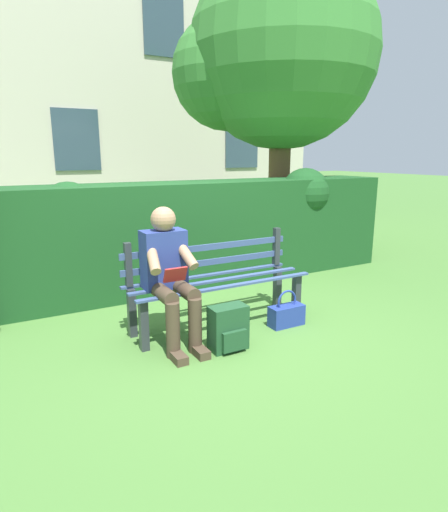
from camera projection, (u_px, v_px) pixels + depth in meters
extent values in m
plane|color=#477533|center=(219.00, 325.00, 4.20)|extent=(60.00, 60.00, 0.00)
cube|color=#2D3338|center=(296.00, 295.00, 4.40)|extent=(0.07, 0.07, 0.45)
cube|color=#2D3338|center=(144.00, 325.00, 3.62)|extent=(0.07, 0.07, 0.45)
cube|color=#2D3338|center=(277.00, 287.00, 4.68)|extent=(0.07, 0.07, 0.45)
cube|color=#2D3338|center=(132.00, 313.00, 3.91)|extent=(0.07, 0.07, 0.45)
cube|color=#384C7A|center=(209.00, 275.00, 4.28)|extent=(1.79, 0.06, 0.02)
cube|color=#384C7A|center=(219.00, 280.00, 4.10)|extent=(1.79, 0.06, 0.02)
cube|color=#384C7A|center=(230.00, 286.00, 3.91)|extent=(1.79, 0.06, 0.02)
cube|color=#2D3338|center=(276.00, 246.00, 4.61)|extent=(0.06, 0.06, 0.40)
cube|color=#2D3338|center=(128.00, 265.00, 3.84)|extent=(0.06, 0.06, 0.40)
cube|color=#384C7A|center=(209.00, 262.00, 4.24)|extent=(1.79, 0.02, 0.06)
cube|color=#384C7A|center=(209.00, 247.00, 4.20)|extent=(1.79, 0.02, 0.06)
cube|color=navy|center=(164.00, 259.00, 3.79)|extent=(0.38, 0.22, 0.52)
sphere|color=#A57A5B|center=(163.00, 219.00, 3.69)|extent=(0.22, 0.22, 0.22)
cylinder|color=#473828|center=(184.00, 290.00, 3.72)|extent=(0.13, 0.42, 0.13)
cylinder|color=#473828|center=(163.00, 293.00, 3.62)|extent=(0.13, 0.42, 0.13)
cylinder|color=#473828|center=(195.00, 325.00, 3.60)|extent=(0.12, 0.12, 0.47)
cylinder|color=#473828|center=(173.00, 330.00, 3.50)|extent=(0.12, 0.12, 0.47)
cube|color=#473828|center=(200.00, 351.00, 3.58)|extent=(0.10, 0.24, 0.07)
cube|color=#473828|center=(177.00, 356.00, 3.48)|extent=(0.10, 0.24, 0.07)
cylinder|color=#A57A5B|center=(186.00, 254.00, 3.73)|extent=(0.14, 0.32, 0.26)
cylinder|color=#A57A5B|center=(153.00, 258.00, 3.59)|extent=(0.14, 0.32, 0.26)
cube|color=#B22626|center=(175.00, 275.00, 3.59)|extent=(0.20, 0.07, 0.13)
cube|color=#19471E|center=(191.00, 234.00, 5.44)|extent=(5.78, 0.77, 1.31)
sphere|color=#19471E|center=(305.00, 193.00, 6.06)|extent=(0.69, 0.69, 0.69)
sphere|color=#19471E|center=(69.00, 209.00, 4.73)|extent=(0.62, 0.62, 0.62)
cylinder|color=brown|center=(279.00, 183.00, 7.05)|extent=(0.35, 0.35, 2.36)
sphere|color=#387A33|center=(283.00, 53.00, 6.59)|extent=(2.92, 2.92, 2.92)
sphere|color=#387A33|center=(228.00, 73.00, 6.68)|extent=(1.75, 1.75, 1.75)
cube|color=beige|center=(142.00, 79.00, 10.40)|extent=(7.75, 2.99, 6.86)
cube|color=#334756|center=(242.00, 142.00, 10.38)|extent=(0.90, 0.04, 1.20)
cube|color=#334756|center=(77.00, 140.00, 8.55)|extent=(0.90, 0.04, 1.20)
cube|color=#334756|center=(164.00, 26.00, 8.92)|extent=(0.90, 0.04, 1.20)
cube|color=#1E4728|center=(228.00, 328.00, 3.66)|extent=(0.32, 0.18, 0.39)
cube|color=#1E4728|center=(235.00, 341.00, 3.58)|extent=(0.23, 0.04, 0.17)
cylinder|color=#1E4728|center=(232.00, 319.00, 3.79)|extent=(0.04, 0.04, 0.23)
cylinder|color=#1E4728|center=(212.00, 324.00, 3.69)|extent=(0.04, 0.04, 0.23)
cube|color=navy|center=(286.00, 316.00, 4.18)|extent=(0.35, 0.15, 0.20)
torus|color=navy|center=(287.00, 301.00, 4.15)|extent=(0.22, 0.02, 0.22)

